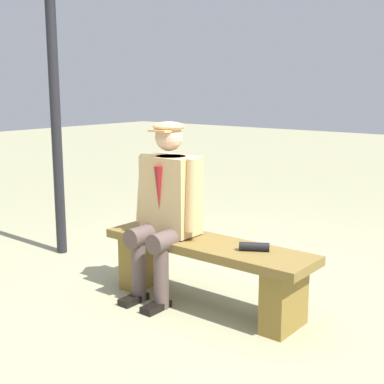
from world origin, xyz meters
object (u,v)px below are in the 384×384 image
at_px(bench, 206,263).
at_px(lamp_post, 52,49).
at_px(rolled_magazine, 254,247).
at_px(seated_man, 166,203).

height_order(bench, lamp_post, lamp_post).
xyz_separation_m(bench, rolled_magazine, (-0.39, -0.03, 0.19)).
distance_m(rolled_magazine, lamp_post, 2.67).
bearing_deg(bench, seated_man, 9.39).
relative_size(bench, lamp_post, 0.58).
bearing_deg(rolled_magazine, seated_man, 6.41).
distance_m(bench, lamp_post, 2.47).
bearing_deg(lamp_post, bench, 175.56).
distance_m(bench, seated_man, 0.54).
bearing_deg(bench, rolled_magazine, -176.20).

